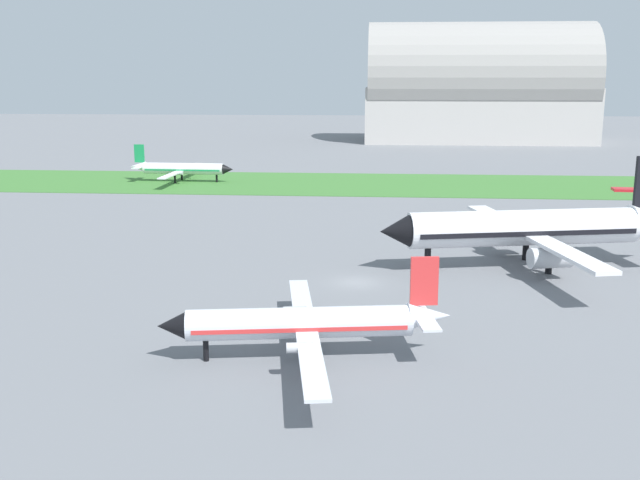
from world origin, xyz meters
The scene contains 6 objects.
ground_plane centered at (0.00, 0.00, 0.00)m, with size 600.00×600.00×0.00m, color slate.
grass_taxiway_strip centered at (0.00, 62.92, 0.04)m, with size 360.00×28.00×0.08m, color #3D7533.
airplane_foreground_turboprop centered at (-2.77, -18.71, 2.48)m, with size 19.38×22.55×6.78m.
airplane_taxiing_turboprop centered at (-33.13, 63.00, 2.41)m, with size 18.82×21.99×6.59m.
airplane_midfield_jet centered at (16.51, 6.94, 3.87)m, with size 29.71×30.10×10.74m.
hangar_distant centered at (29.48, 153.22, 14.82)m, with size 63.59×30.73×33.49m.
Camera 1 is at (1.88, -64.41, 18.22)m, focal length 41.27 mm.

